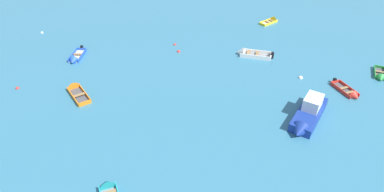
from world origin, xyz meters
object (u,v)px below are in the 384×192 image
at_px(rowboat_yellow_outer_right, 272,21).
at_px(mooring_buoy_central, 175,45).
at_px(rowboat_green_midfield_left, 380,76).
at_px(motor_launch_deep_blue_back_row_center, 308,115).
at_px(rowboat_orange_far_left, 75,90).
at_px(mooring_buoy_far_field, 18,88).
at_px(mooring_buoy_outer_edge, 42,33).
at_px(mooring_buoy_trailing, 179,52).
at_px(rowboat_turquoise_near_left, 109,192).
at_px(mooring_buoy_between_boats_right, 300,78).
at_px(rowboat_blue_outer_left, 75,59).
at_px(rowboat_white_midfield_right, 248,54).
at_px(rowboat_red_foreground_center, 350,93).

relative_size(rowboat_yellow_outer_right, mooring_buoy_central, 8.16).
height_order(rowboat_green_midfield_left, rowboat_yellow_outer_right, rowboat_green_midfield_left).
distance_m(motor_launch_deep_blue_back_row_center, rowboat_green_midfield_left, 10.66).
bearing_deg(rowboat_orange_far_left, mooring_buoy_far_field, -178.51).
bearing_deg(motor_launch_deep_blue_back_row_center, mooring_buoy_outer_edge, 154.52).
bearing_deg(mooring_buoy_trailing, mooring_buoy_far_field, -147.61).
bearing_deg(motor_launch_deep_blue_back_row_center, mooring_buoy_far_field, 175.55).
bearing_deg(rowboat_turquoise_near_left, rowboat_green_midfield_left, 36.36).
xyz_separation_m(mooring_buoy_far_field, mooring_buoy_trailing, (13.26, 8.41, 0.00)).
xyz_separation_m(motor_launch_deep_blue_back_row_center, mooring_buoy_outer_edge, (-28.12, 13.40, -0.56)).
height_order(rowboat_orange_far_left, mooring_buoy_trailing, rowboat_orange_far_left).
relative_size(mooring_buoy_far_field, mooring_buoy_between_boats_right, 0.81).
height_order(rowboat_green_midfield_left, mooring_buoy_far_field, rowboat_green_midfield_left).
bearing_deg(mooring_buoy_far_field, rowboat_green_midfield_left, 9.09).
distance_m(rowboat_blue_outer_left, rowboat_white_midfield_right, 17.66).
distance_m(rowboat_blue_outer_left, rowboat_turquoise_near_left, 17.93).
bearing_deg(rowboat_orange_far_left, mooring_buoy_trailing, 46.01).
relative_size(rowboat_white_midfield_right, mooring_buoy_central, 12.11).
distance_m(mooring_buoy_central, mooring_buoy_far_field, 16.11).
distance_m(rowboat_green_midfield_left, rowboat_turquoise_near_left, 26.06).
height_order(mooring_buoy_far_field, mooring_buoy_between_boats_right, mooring_buoy_between_boats_right).
height_order(motor_launch_deep_blue_back_row_center, mooring_buoy_far_field, motor_launch_deep_blue_back_row_center).
height_order(mooring_buoy_central, mooring_buoy_outer_edge, same).
xyz_separation_m(rowboat_white_midfield_right, mooring_buoy_trailing, (-7.25, 0.05, -0.20)).
bearing_deg(mooring_buoy_far_field, rowboat_blue_outer_left, 60.92).
bearing_deg(mooring_buoy_between_boats_right, rowboat_red_foreground_center, -31.67).
xyz_separation_m(mooring_buoy_far_field, mooring_buoy_outer_edge, (-3.43, 11.48, 0.00)).
bearing_deg(motor_launch_deep_blue_back_row_center, mooring_buoy_between_boats_right, 84.88).
xyz_separation_m(rowboat_blue_outer_left, rowboat_white_midfield_right, (17.43, 2.82, 0.04)).
bearing_deg(mooring_buoy_trailing, mooring_buoy_central, 111.87).
height_order(motor_launch_deep_blue_back_row_center, rowboat_yellow_outer_right, motor_launch_deep_blue_back_row_center).
bearing_deg(mooring_buoy_far_field, mooring_buoy_trailing, 32.39).
bearing_deg(rowboat_white_midfield_right, rowboat_green_midfield_left, -14.58).
bearing_deg(rowboat_red_foreground_center, mooring_buoy_trailing, 158.04).
height_order(rowboat_turquoise_near_left, mooring_buoy_trailing, rowboat_turquoise_near_left).
xyz_separation_m(rowboat_green_midfield_left, mooring_buoy_between_boats_right, (-7.35, -0.83, -0.14)).
distance_m(rowboat_green_midfield_left, mooring_buoy_between_boats_right, 7.40).
relative_size(motor_launch_deep_blue_back_row_center, mooring_buoy_trailing, 14.58).
distance_m(rowboat_red_foreground_center, mooring_buoy_outer_edge, 33.83).
relative_size(rowboat_green_midfield_left, rowboat_turquoise_near_left, 0.93).
relative_size(motor_launch_deep_blue_back_row_center, mooring_buoy_between_boats_right, 13.21).
xyz_separation_m(rowboat_green_midfield_left, rowboat_blue_outer_left, (-29.53, 0.32, 0.02)).
bearing_deg(rowboat_white_midfield_right, mooring_buoy_between_boats_right, -39.92).
bearing_deg(rowboat_orange_far_left, rowboat_green_midfield_left, 10.53).
bearing_deg(mooring_buoy_trailing, motor_launch_deep_blue_back_row_center, -42.13).
height_order(rowboat_turquoise_near_left, mooring_buoy_between_boats_right, rowboat_turquoise_near_left).
distance_m(rowboat_orange_far_left, rowboat_yellow_outer_right, 25.71).
xyz_separation_m(rowboat_orange_far_left, rowboat_blue_outer_left, (-2.20, 5.40, 0.01)).
bearing_deg(rowboat_white_midfield_right, rowboat_orange_far_left, -151.64).
height_order(rowboat_yellow_outer_right, mooring_buoy_far_field, rowboat_yellow_outer_right).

